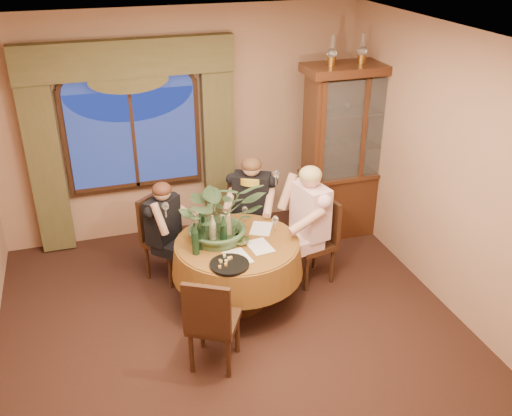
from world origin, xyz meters
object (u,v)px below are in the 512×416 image
object	(u,v)px
person_scarf	(252,210)
wine_bottle_0	(195,239)
wine_bottle_2	(224,231)
chair_right	(312,242)
olive_bowl	(241,241)
stoneware_vase	(226,225)
china_cabinet	(354,152)
wine_bottle_3	(201,234)
dining_table	(238,273)
wine_bottle_1	(198,228)
oil_lamp_center	(363,48)
person_pink	(310,226)
chair_back_right	(244,221)
centerpiece_plant	(219,185)
oil_lamp_right	(392,46)
chair_front_left	(214,319)
chair_back	(167,239)
person_back	(164,233)
wine_bottle_5	(213,230)
oil_lamp_left	(332,50)
wine_bottle_4	(201,222)

from	to	relation	value
person_scarf	wine_bottle_0	distance (m)	1.26
wine_bottle_0	wine_bottle_2	distance (m)	0.31
chair_right	person_scarf	size ratio (longest dim) A/B	0.73
olive_bowl	wine_bottle_2	size ratio (longest dim) A/B	0.52
stoneware_vase	wine_bottle_2	world-z (taller)	wine_bottle_2
china_cabinet	olive_bowl	size ratio (longest dim) A/B	12.78
china_cabinet	wine_bottle_3	xyz separation A→B (m)	(-2.20, -1.14, -0.17)
stoneware_vase	dining_table	bearing A→B (deg)	-59.64
stoneware_vase	wine_bottle_1	world-z (taller)	wine_bottle_1
oil_lamp_center	person_pink	distance (m)	2.13
dining_table	wine_bottle_3	bearing A→B (deg)	-176.42
china_cabinet	chair_right	distance (m)	1.44
chair_back_right	centerpiece_plant	distance (m)	1.23
dining_table	person_scarf	bearing A→B (deg)	63.08
oil_lamp_right	wine_bottle_1	world-z (taller)	oil_lamp_right
dining_table	chair_front_left	bearing A→B (deg)	-119.16
wine_bottle_0	wine_bottle_3	world-z (taller)	same
wine_bottle_3	chair_back	bearing A→B (deg)	106.92
person_scarf	centerpiece_plant	size ratio (longest dim) A/B	1.34
person_back	wine_bottle_5	bearing A→B (deg)	77.49
wine_bottle_2	person_scarf	bearing A→B (deg)	56.46
chair_back_right	centerpiece_plant	world-z (taller)	centerpiece_plant
oil_lamp_left	person_scarf	bearing A→B (deg)	-162.56
person_scarf	chair_right	bearing A→B (deg)	157.02
wine_bottle_1	wine_bottle_3	bearing A→B (deg)	-90.39
wine_bottle_0	wine_bottle_4	size ratio (longest dim) A/B	1.00
dining_table	oil_lamp_center	size ratio (longest dim) A/B	3.97
centerpiece_plant	chair_front_left	bearing A→B (deg)	-108.62
dining_table	wine_bottle_1	size ratio (longest dim) A/B	4.09
wine_bottle_2	china_cabinet	bearing A→B (deg)	30.33
stoneware_vase	oil_lamp_center	bearing A→B (deg)	27.20
oil_lamp_center	dining_table	bearing A→B (deg)	-148.51
china_cabinet	wine_bottle_5	world-z (taller)	china_cabinet
person_pink	person_back	distance (m)	1.59
oil_lamp_left	chair_back_right	world-z (taller)	oil_lamp_left
olive_bowl	wine_bottle_0	world-z (taller)	wine_bottle_0
centerpiece_plant	wine_bottle_2	bearing A→B (deg)	-94.45
oil_lamp_center	wine_bottle_0	bearing A→B (deg)	-151.75
chair_back_right	wine_bottle_4	xyz separation A→B (m)	(-0.65, -0.67, 0.44)
chair_back	person_back	world-z (taller)	person_back
person_back	wine_bottle_5	xyz separation A→B (m)	(0.40, -0.65, 0.31)
chair_right	wine_bottle_5	distance (m)	1.24
chair_right	stoneware_vase	distance (m)	1.07
oil_lamp_left	wine_bottle_0	world-z (taller)	oil_lamp_left
person_pink	person_scarf	distance (m)	0.77
person_back	olive_bowl	world-z (taller)	person_back
centerpiece_plant	wine_bottle_2	distance (m)	0.45
chair_back_right	person_pink	distance (m)	0.91
wine_bottle_2	oil_lamp_center	bearing A→B (deg)	30.33
oil_lamp_right	person_back	xyz separation A→B (m)	(-2.85, -0.46, -1.74)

